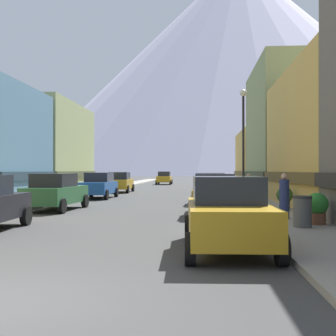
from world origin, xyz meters
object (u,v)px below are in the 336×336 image
object	(u,v)px
car_left_3	(120,182)
car_left_2	(99,185)
potted_plant_1	(317,207)
pedestrian_0	(67,185)
car_right_2	(211,188)
potted_plant_0	(285,197)
car_left_1	(56,192)
trash_bin_right	(302,211)
pedestrian_1	(249,187)
car_right_0	(227,213)
car_driving_0	(164,178)
pedestrian_2	(284,198)
streetlamp_right	(243,130)
car_right_1	(215,194)

from	to	relation	value
car_left_3	car_left_2	bearing A→B (deg)	-90.01
potted_plant_1	pedestrian_0	xyz separation A→B (m)	(-13.25, 15.78, 0.15)
car_right_2	potted_plant_0	world-z (taller)	car_right_2
car_left_1	car_left_3	xyz separation A→B (m)	(0.00, 17.13, 0.00)
car_left_1	trash_bin_right	world-z (taller)	car_left_1
car_left_3	pedestrian_1	size ratio (longest dim) A/B	2.81
car_right_0	car_driving_0	bearing A→B (deg)	96.30
car_left_3	pedestrian_1	world-z (taller)	car_left_3
car_left_1	pedestrian_1	bearing A→B (deg)	35.24
trash_bin_right	potted_plant_1	distance (m)	1.00
pedestrian_2	pedestrian_1	bearing A→B (deg)	90.00
car_right_0	streetlamp_right	size ratio (longest dim) A/B	0.76
pedestrian_0	streetlamp_right	bearing A→B (deg)	-35.80
car_left_3	potted_plant_1	size ratio (longest dim) A/B	4.25
car_left_1	pedestrian_2	bearing A→B (deg)	-23.43
potted_plant_1	streetlamp_right	bearing A→B (deg)	102.55
car_right_1	potted_plant_1	bearing A→B (deg)	-53.63
car_driving_0	pedestrian_1	distance (m)	32.72
car_left_2	pedestrian_2	distance (m)	16.75
car_driving_0	trash_bin_right	size ratio (longest dim) A/B	4.49
potted_plant_0	pedestrian_2	world-z (taller)	pedestrian_2
potted_plant_0	car_left_3	bearing A→B (deg)	121.40
car_right_0	car_driving_0	distance (m)	49.21
pedestrian_0	car_left_3	bearing A→B (deg)	71.50
streetlamp_right	car_driving_0	bearing A→B (deg)	100.52
car_right_2	car_left_1	bearing A→B (deg)	-147.57
potted_plant_0	pedestrian_0	size ratio (longest dim) A/B	0.66
car_right_1	potted_plant_0	size ratio (longest dim) A/B	4.30
trash_bin_right	potted_plant_1	world-z (taller)	potted_plant_1
car_driving_0	streetlamp_right	bearing A→B (deg)	-79.48
pedestrian_2	car_left_3	bearing A→B (deg)	115.06
pedestrian_1	streetlamp_right	size ratio (longest dim) A/B	0.27
car_left_3	car_right_1	distance (m)	20.23
car_left_1	car_driving_0	bearing A→B (deg)	86.76
car_driving_0	potted_plant_1	size ratio (longest dim) A/B	4.22
car_left_3	car_driving_0	size ratio (longest dim) A/B	1.01
car_left_3	pedestrian_2	distance (m)	23.72
car_left_1	car_right_2	size ratio (longest dim) A/B	1.01
pedestrian_0	streetlamp_right	distance (m)	14.64
car_driving_0	potted_plant_0	size ratio (longest dim) A/B	4.26
pedestrian_0	car_driving_0	bearing A→B (deg)	80.91
car_driving_0	potted_plant_0	xyz separation A→B (m)	(8.60, -39.42, -0.16)
potted_plant_1	pedestrian_0	world-z (taller)	pedestrian_0
car_left_2	pedestrian_1	distance (m)	10.24
car_driving_0	streetlamp_right	distance (m)	38.19
pedestrian_0	pedestrian_2	distance (m)	18.89
pedestrian_2	potted_plant_0	bearing A→B (deg)	78.84
pedestrian_0	car_right_0	bearing A→B (deg)	-63.16
car_right_1	potted_plant_1	xyz separation A→B (m)	(3.20, -4.35, -0.19)
car_driving_0	car_right_2	bearing A→B (deg)	-80.99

